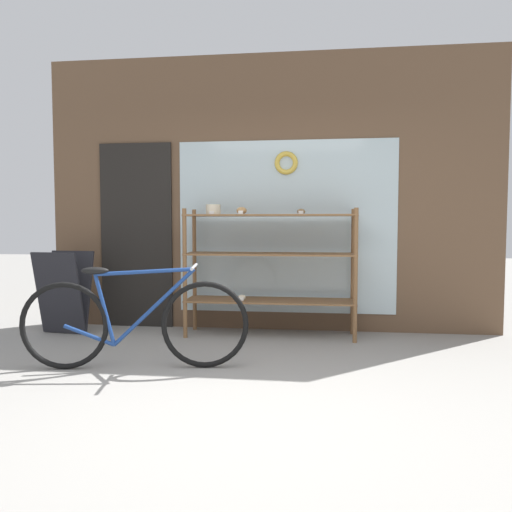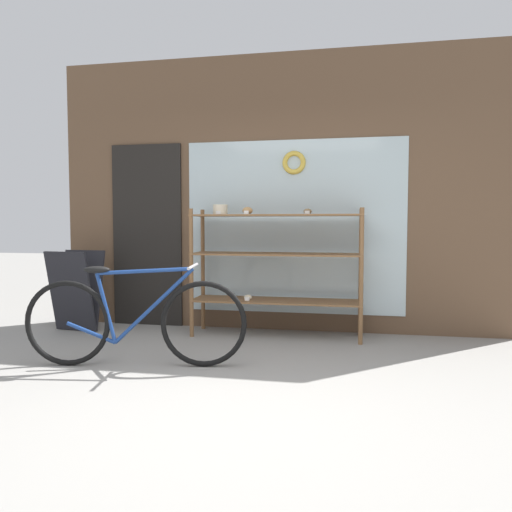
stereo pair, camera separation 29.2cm
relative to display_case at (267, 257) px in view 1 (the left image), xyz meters
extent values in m
plane|color=gray|center=(-0.03, -2.15, -0.84)|extent=(30.00, 30.00, 0.00)
cube|color=brown|center=(-0.03, 0.37, 0.69)|extent=(5.03, 0.08, 3.05)
cube|color=silver|center=(0.17, 0.32, 0.31)|extent=(2.40, 0.02, 1.90)
cube|color=black|center=(-1.55, 0.31, 0.21)|extent=(0.84, 0.03, 2.10)
torus|color=gold|center=(0.17, 0.30, 1.01)|extent=(0.26, 0.06, 0.26)
cylinder|color=brown|center=(-0.84, -0.20, -0.17)|extent=(0.04, 0.04, 1.34)
cylinder|color=brown|center=(0.90, -0.20, -0.17)|extent=(0.04, 0.04, 1.34)
cylinder|color=brown|center=(-0.84, 0.20, -0.17)|extent=(0.04, 0.04, 1.34)
cylinder|color=brown|center=(0.90, 0.20, -0.17)|extent=(0.04, 0.04, 1.34)
cube|color=brown|center=(0.03, 0.00, -0.46)|extent=(1.78, 0.45, 0.02)
cube|color=brown|center=(0.03, 0.00, 0.03)|extent=(1.78, 0.45, 0.02)
cube|color=brown|center=(0.03, 0.00, 0.44)|extent=(1.78, 0.45, 0.02)
ellipsoid|color=beige|center=(-0.26, -0.07, -0.42)|extent=(0.08, 0.07, 0.06)
cube|color=white|center=(-0.26, -0.11, -0.43)|extent=(0.05, 0.00, 0.04)
ellipsoid|color=brown|center=(0.35, 0.04, 0.48)|extent=(0.09, 0.07, 0.06)
cube|color=white|center=(0.35, -0.01, 0.46)|extent=(0.05, 0.00, 0.04)
ellipsoid|color=#AD7F4C|center=(-0.26, -0.11, 0.48)|extent=(0.11, 0.09, 0.08)
cube|color=white|center=(-0.26, -0.17, 0.46)|extent=(0.05, 0.00, 0.04)
cylinder|color=beige|center=(-0.58, 0.01, 0.50)|extent=(0.15, 0.15, 0.11)
cube|color=white|center=(-0.58, -0.07, 0.46)|extent=(0.05, 0.00, 0.04)
torus|color=black|center=(-1.51, -1.43, -0.48)|extent=(0.71, 0.16, 0.72)
torus|color=black|center=(-0.39, -1.24, -0.48)|extent=(0.71, 0.16, 0.72)
cylinder|color=navy|center=(-0.79, -1.31, -0.33)|extent=(0.67, 0.15, 0.64)
cylinder|color=navy|center=(-0.86, -1.32, -0.04)|extent=(0.79, 0.17, 0.07)
cylinder|color=navy|center=(-1.19, -1.37, -0.35)|extent=(0.18, 0.06, 0.59)
cylinder|color=navy|center=(-1.31, -1.39, -0.56)|extent=(0.41, 0.10, 0.19)
ellipsoid|color=black|center=(-1.26, -1.38, -0.03)|extent=(0.23, 0.13, 0.06)
cylinder|color=#B2B2B7|center=(-0.47, -1.25, 0.00)|extent=(0.10, 0.46, 0.02)
cube|color=#232328|center=(-2.20, -0.26, -0.39)|extent=(0.54, 0.26, 0.88)
cube|color=#232328|center=(-2.18, -0.08, -0.39)|extent=(0.54, 0.26, 0.88)
camera|label=1|loc=(0.54, -5.20, 0.35)|focal=35.00mm
camera|label=2|loc=(0.83, -5.15, 0.35)|focal=35.00mm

